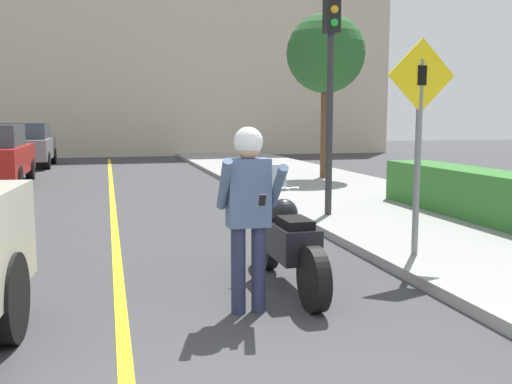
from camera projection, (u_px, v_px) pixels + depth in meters
The scene contains 10 objects.
sidewalk_curb at pixel (508, 245), 8.11m from camera, with size 4.40×44.00×0.13m.
road_center_line at pixel (116, 241), 8.68m from camera, with size 0.12×36.00×0.01m.
building_backdrop at pixel (119, 58), 27.41m from camera, with size 28.00×1.20×9.49m.
motorcycle at pixel (287, 242), 6.27m from camera, with size 0.62×2.29×1.31m.
person_biker at pixel (249, 199), 5.36m from camera, with size 0.59×0.48×1.79m.
crossing_sign at pixel (419, 127), 7.09m from camera, with size 0.91×0.08×2.71m.
traffic_light at pixel (331, 60), 9.97m from camera, with size 0.26×0.30×3.96m.
hedge_row at pixel (482, 195), 9.90m from camera, with size 0.90×5.28×0.83m.
street_tree at pixel (326, 54), 16.33m from camera, with size 2.26×2.26×4.71m.
parked_car_grey at pixel (27, 145), 21.79m from camera, with size 1.88×4.20×1.68m.
Camera 1 is at (-0.68, -2.78, 1.87)m, focal length 40.00 mm.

